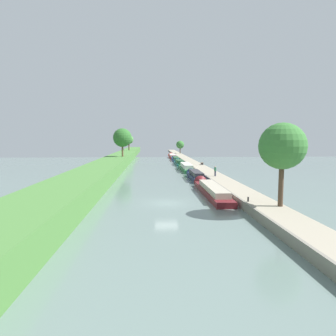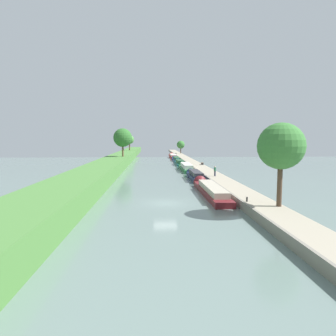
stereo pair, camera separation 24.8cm
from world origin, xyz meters
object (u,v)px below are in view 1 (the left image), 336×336
narrowboat_teal (179,163)px  park_bench (202,163)px  person_walking (215,171)px  narrowboat_navy (195,175)px  narrowboat_maroon (211,190)px  mooring_bollard_far (175,154)px  narrowboat_blue (176,159)px  narrowboat_green (186,167)px  mooring_bollard_near (248,199)px  narrowboat_red (172,156)px

narrowboat_teal → park_bench: (4.44, -10.25, 0.66)m
person_walking → narrowboat_navy: bearing=134.6°
narrowboat_maroon → narrowboat_teal: bearing=90.0°
mooring_bollard_far → narrowboat_teal: bearing=-93.1°
narrowboat_navy → park_bench: (4.33, 18.50, 0.57)m
narrowboat_blue → park_bench: size_ratio=10.92×
narrowboat_navy → narrowboat_teal: bearing=90.2°
narrowboat_teal → narrowboat_navy: bearing=-89.8°
narrowboat_blue → person_walking: size_ratio=9.87×
narrowboat_navy → person_walking: size_ratio=6.85×
person_walking → narrowboat_green: bearing=99.1°
narrowboat_navy → person_walking: (2.87, -2.91, 1.10)m
mooring_bollard_near → park_bench: park_bench is taller
narrowboat_teal → mooring_bollard_near: bearing=-87.7°
narrowboat_navy → mooring_bollard_far: size_ratio=25.29×
narrowboat_teal → narrowboat_red: (0.23, 30.65, -0.01)m
narrowboat_blue → narrowboat_red: 16.78m
narrowboat_blue → mooring_bollard_near: mooring_bollard_near is taller
narrowboat_green → park_bench: (4.29, 3.84, 0.56)m
narrowboat_navy → narrowboat_blue: (0.09, 42.63, -0.09)m
narrowboat_blue → mooring_bollard_far: (1.82, 23.65, 0.54)m
narrowboat_maroon → narrowboat_navy: narrowboat_navy is taller
mooring_bollard_far → person_walking: bearing=-89.2°
narrowboat_blue → narrowboat_teal: bearing=-90.9°
narrowboat_green → park_bench: bearing=41.8°
narrowboat_maroon → narrowboat_green: 28.67m
narrowboat_blue → mooring_bollard_far: bearing=85.6°
narrowboat_navy → narrowboat_teal: size_ratio=0.99×
narrowboat_green → narrowboat_teal: (-0.15, 14.09, -0.10)m
narrowboat_blue → park_bench: park_bench is taller
narrowboat_teal → mooring_bollard_far: 37.58m
narrowboat_green → person_walking: 17.83m
narrowboat_navy → narrowboat_green: bearing=89.9°
narrowboat_maroon → narrowboat_navy: size_ratio=1.43×
narrowboat_maroon → narrowboat_green: bearing=89.8°
mooring_bollard_near → narrowboat_blue: bearing=91.6°
narrowboat_green → narrowboat_red: bearing=89.9°
narrowboat_green → mooring_bollard_near: size_ratio=32.75×
narrowboat_navy → narrowboat_teal: (-0.12, 28.76, -0.08)m
narrowboat_navy → narrowboat_blue: 42.63m
mooring_bollard_near → narrowboat_maroon: bearing=103.0°
narrowboat_maroon → mooring_bollard_far: bearing=88.6°
narrowboat_red → person_walking: 62.39m
narrowboat_blue → narrowboat_red: narrowboat_red is taller
mooring_bollard_far → mooring_bollard_near: bearing=-90.0°
narrowboat_green → park_bench: narrowboat_green is taller
narrowboat_teal → park_bench: size_ratio=7.65×
narrowboat_blue → narrowboat_navy: bearing=-90.1°
narrowboat_navy → narrowboat_blue: narrowboat_navy is taller
narrowboat_teal → narrowboat_red: 30.65m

